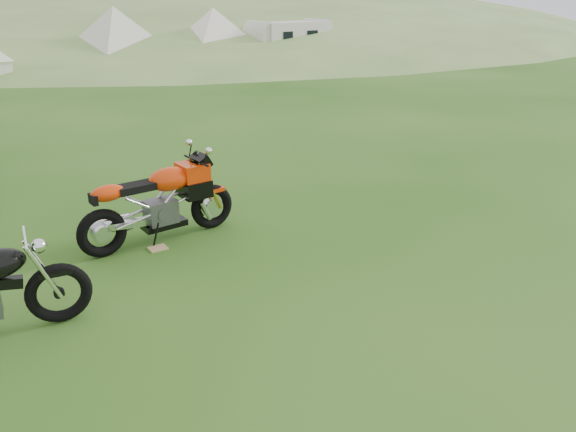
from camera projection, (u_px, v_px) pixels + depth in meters
ground at (298, 286)px, 6.73m from camera, size 120.00×120.00×0.00m
hillside at (239, 33)px, 49.88m from camera, size 80.00×64.00×8.00m
hedgerow at (239, 33)px, 49.88m from camera, size 36.00×1.20×8.60m
sport_motorcycle at (158, 197)px, 7.71m from camera, size 2.21×0.57×1.32m
plywood_board at (158, 248)px, 7.70m from camera, size 0.25×0.21×0.02m
tent_mid at (116, 40)px, 24.99m from camera, size 3.81×3.81×2.71m
tent_right at (214, 38)px, 26.14m from camera, size 3.09×3.09×2.66m
caravan at (289, 43)px, 27.17m from camera, size 4.48×2.16×2.06m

